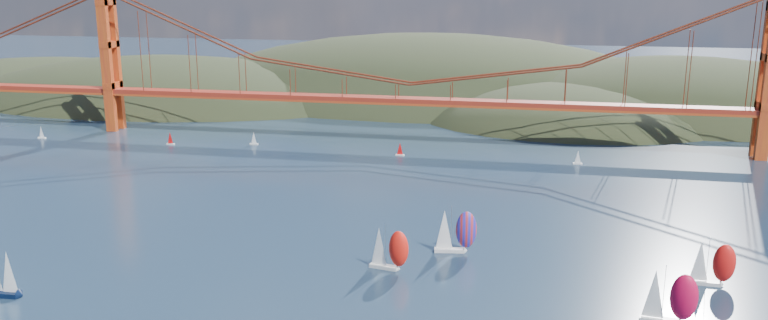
{
  "coord_description": "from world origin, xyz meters",
  "views": [
    {
      "loc": [
        44.98,
        -87.65,
        60.5
      ],
      "look_at": [
        8.54,
        90.0,
        15.56
      ],
      "focal_mm": 35.0,
      "sensor_mm": 36.0,
      "label": 1
    }
  ],
  "objects_px": {
    "racer_0": "(388,248)",
    "racer_rwb": "(455,230)",
    "racer_1": "(668,296)",
    "racer_2": "(711,263)"
  },
  "relations": [
    {
      "from": "racer_1",
      "to": "racer_2",
      "type": "distance_m",
      "value": 22.68
    },
    {
      "from": "racer_1",
      "to": "racer_rwb",
      "type": "xyz_separation_m",
      "value": [
        -41.02,
        27.73,
        -0.06
      ]
    },
    {
      "from": "racer_0",
      "to": "racer_1",
      "type": "height_order",
      "value": "racer_1"
    },
    {
      "from": "racer_rwb",
      "to": "racer_2",
      "type": "bearing_deg",
      "value": -16.67
    },
    {
      "from": "racer_0",
      "to": "racer_2",
      "type": "relative_size",
      "value": 1.0
    },
    {
      "from": "racer_0",
      "to": "racer_rwb",
      "type": "height_order",
      "value": "racer_rwb"
    },
    {
      "from": "racer_0",
      "to": "racer_rwb",
      "type": "xyz_separation_m",
      "value": [
        12.57,
        12.84,
        0.41
      ]
    },
    {
      "from": "racer_2",
      "to": "racer_rwb",
      "type": "distance_m",
      "value": 52.87
    },
    {
      "from": "racer_0",
      "to": "racer_1",
      "type": "relative_size",
      "value": 0.91
    },
    {
      "from": "racer_2",
      "to": "racer_rwb",
      "type": "height_order",
      "value": "racer_rwb"
    }
  ]
}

